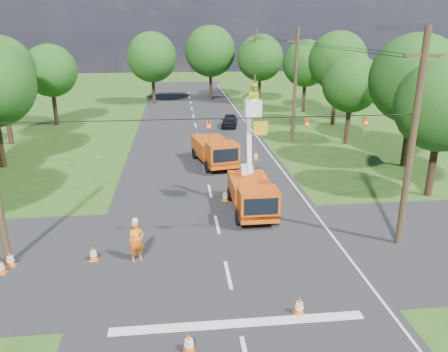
{
  "coord_description": "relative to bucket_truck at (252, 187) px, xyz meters",
  "views": [
    {
      "loc": [
        -1.9,
        -15.91,
        9.88
      ],
      "look_at": [
        0.41,
        5.4,
        2.6
      ],
      "focal_mm": 35.0,
      "sensor_mm": 36.0,
      "label": 1
    }
  ],
  "objects": [
    {
      "name": "ground_worker",
      "position": [
        -5.98,
        -4.85,
        -0.55
      ],
      "size": [
        0.84,
        0.72,
        1.94
      ],
      "primitive_type": "imported",
      "rotation": [
        0.0,
        0.0,
        0.43
      ],
      "color": "orange",
      "rests_on": "ground"
    },
    {
      "name": "traffic_cone_4",
      "position": [
        -7.94,
        -4.63,
        -1.17
      ],
      "size": [
        0.38,
        0.38,
        0.71
      ],
      "color": "orange",
      "rests_on": "ground"
    },
    {
      "name": "tree_far_c",
      "position": [
        7.39,
        37.48,
        4.54
      ],
      "size": [
        6.2,
        6.2,
        9.18
      ],
      "color": "#382616",
      "rests_on": "ground"
    },
    {
      "name": "traffic_cone_2",
      "position": [
        -1.3,
        1.86,
        -1.17
      ],
      "size": [
        0.38,
        0.38,
        0.71
      ],
      "color": "orange",
      "rests_on": "ground"
    },
    {
      "name": "second_truck",
      "position": [
        -1.29,
        9.11,
        -0.39
      ],
      "size": [
        3.27,
        6.13,
        2.18
      ],
      "rotation": [
        0.0,
        0.0,
        0.2
      ],
      "color": "#CA420E",
      "rests_on": "ground"
    },
    {
      "name": "road_main",
      "position": [
        -2.11,
        13.48,
        -1.52
      ],
      "size": [
        12.0,
        100.0,
        0.06
      ],
      "primitive_type": "cube",
      "color": "black",
      "rests_on": "ground"
    },
    {
      "name": "traffic_cone_3",
      "position": [
        1.47,
        5.25,
        -1.17
      ],
      "size": [
        0.38,
        0.38,
        0.71
      ],
      "color": "orange",
      "rests_on": "ground"
    },
    {
      "name": "tree_right_e",
      "position": [
        11.69,
        30.48,
        4.29
      ],
      "size": [
        5.6,
        5.6,
        8.63
      ],
      "color": "#382616",
      "rests_on": "ground"
    },
    {
      "name": "road_cross",
      "position": [
        -2.11,
        -4.52,
        -1.52
      ],
      "size": [
        56.0,
        10.0,
        0.07
      ],
      "primitive_type": "cube",
      "color": "black",
      "rests_on": "ground"
    },
    {
      "name": "edge_line",
      "position": [
        3.49,
        13.48,
        -1.52
      ],
      "size": [
        0.12,
        90.0,
        0.02
      ],
      "primitive_type": "cube",
      "color": "silver",
      "rests_on": "ground"
    },
    {
      "name": "tree_left_e",
      "position": [
        -18.91,
        17.48,
        4.97
      ],
      "size": [
        5.8,
        5.8,
        9.41
      ],
      "color": "#382616",
      "rests_on": "ground"
    },
    {
      "name": "tree_right_c",
      "position": [
        11.09,
        14.48,
        3.79
      ],
      "size": [
        5.0,
        5.0,
        7.83
      ],
      "color": "#382616",
      "rests_on": "ground"
    },
    {
      "name": "tree_far_b",
      "position": [
        0.89,
        40.48,
        5.28
      ],
      "size": [
        7.0,
        7.0,
        10.32
      ],
      "color": "#382616",
      "rests_on": "ground"
    },
    {
      "name": "pole_right_far",
      "position": [
        6.39,
        35.48,
        3.58
      ],
      "size": [
        1.8,
        0.3,
        10.0
      ],
      "color": "#4C3823",
      "rests_on": "ground"
    },
    {
      "name": "distant_car",
      "position": [
        1.44,
        22.47,
        -0.87
      ],
      "size": [
        2.25,
        4.05,
        1.3
      ],
      "primitive_type": "imported",
      "rotation": [
        0.0,
        0.0,
        -0.2
      ],
      "color": "black",
      "rests_on": "ground"
    },
    {
      "name": "tree_left_f",
      "position": [
        -16.91,
        25.48,
        4.16
      ],
      "size": [
        5.4,
        5.4,
        8.4
      ],
      "color": "#382616",
      "rests_on": "ground"
    },
    {
      "name": "tree_right_a",
      "position": [
        11.39,
        1.48,
        4.04
      ],
      "size": [
        5.4,
        5.4,
        8.28
      ],
      "color": "#382616",
      "rests_on": "ground"
    },
    {
      "name": "traffic_cone_0",
      "position": [
        -3.88,
        -10.92,
        -1.17
      ],
      "size": [
        0.38,
        0.38,
        0.71
      ],
      "color": "orange",
      "rests_on": "ground"
    },
    {
      "name": "stop_bar",
      "position": [
        -2.11,
        -9.72,
        -1.52
      ],
      "size": [
        9.0,
        0.45,
        0.02
      ],
      "primitive_type": "cube",
      "color": "silver",
      "rests_on": "ground"
    },
    {
      "name": "traffic_cone_5",
      "position": [
        -11.44,
        -4.75,
        -1.17
      ],
      "size": [
        0.38,
        0.38,
        0.71
      ],
      "color": "orange",
      "rests_on": "ground"
    },
    {
      "name": "pole_right_mid",
      "position": [
        6.39,
        15.48,
        3.58
      ],
      "size": [
        1.8,
        0.3,
        10.0
      ],
      "color": "#4C3823",
      "rests_on": "ground"
    },
    {
      "name": "signal_span",
      "position": [
        0.12,
        -4.53,
        4.35
      ],
      "size": [
        18.0,
        0.29,
        1.07
      ],
      "color": "black",
      "rests_on": "ground"
    },
    {
      "name": "pole_right_near",
      "position": [
        6.39,
        -4.52,
        3.58
      ],
      "size": [
        1.8,
        0.3,
        10.0
      ],
      "color": "#4C3823",
      "rests_on": "ground"
    },
    {
      "name": "traffic_cone_8",
      "position": [
        -0.36,
        -0.27,
        -1.17
      ],
      "size": [
        0.38,
        0.38,
        0.71
      ],
      "color": "orange",
      "rests_on": "ground"
    },
    {
      "name": "traffic_cone_7",
      "position": [
        2.04,
        10.11,
        -1.17
      ],
      "size": [
        0.38,
        0.38,
        0.71
      ],
      "color": "orange",
      "rests_on": "ground"
    },
    {
      "name": "tree_right_b",
      "position": [
        12.89,
        7.48,
        4.91
      ],
      "size": [
        6.4,
        6.4,
        9.65
      ],
      "color": "#382616",
      "rests_on": "ground"
    },
    {
      "name": "bucket_truck",
      "position": [
        0.0,
        0.0,
        0.0
      ],
      "size": [
        2.23,
        5.54,
        7.14
      ],
      "rotation": [
        0.0,
        0.0,
        0.0
      ],
      "color": "#CA420E",
      "rests_on": "ground"
    },
    {
      "name": "tree_far_a",
      "position": [
        -7.11,
        38.48,
        4.66
      ],
      "size": [
        6.6,
        6.6,
        9.5
      ],
      "color": "#382616",
      "rests_on": "ground"
    },
    {
      "name": "traffic_cone_6",
      "position": [
        -11.64,
        -5.34,
        -1.17
      ],
      "size": [
        0.38,
        0.38,
        0.71
      ],
      "color": "orange",
      "rests_on": "ground"
    },
    {
      "name": "tree_right_d",
      "position": [
        12.69,
        22.48,
        5.15
      ],
      "size": [
        6.0,
        6.0,
        9.7
      ],
      "color": "#382616",
      "rests_on": "ground"
    },
    {
      "name": "traffic_cone_1",
      "position": [
        0.15,
        -9.38,
        -1.17
      ],
      "size": [
        0.38,
        0.38,
        0.71
      ],
      "color": "orange",
      "rests_on": "ground"
    },
    {
      "name": "ground",
      "position": [
        -2.11,
        13.48,
        -1.52
      ],
      "size": [
        140.0,
        140.0,
        0.0
      ],
      "primitive_type": "plane",
      "color": "#2B4B16",
      "rests_on": "ground"
    }
  ]
}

